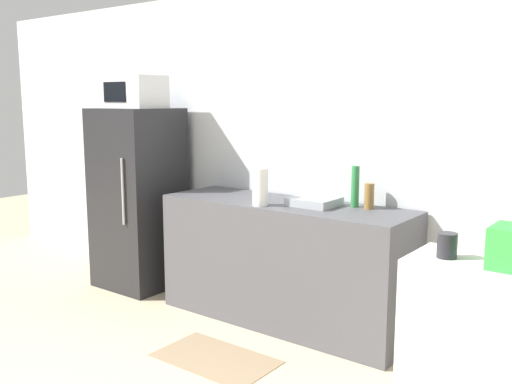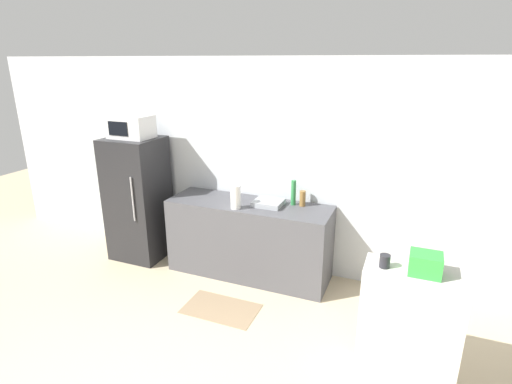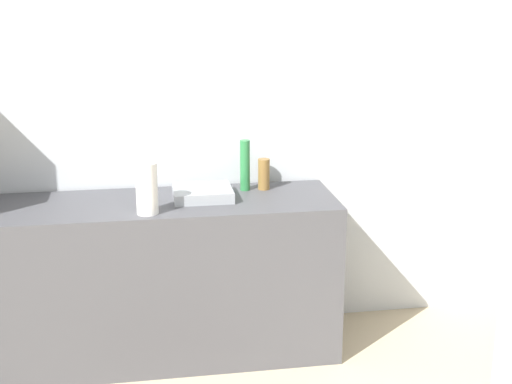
{
  "view_description": "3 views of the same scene",
  "coord_description": "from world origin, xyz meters",
  "px_view_note": "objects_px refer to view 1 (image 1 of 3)",
  "views": [
    {
      "loc": [
        2.43,
        -1.06,
        1.7
      ],
      "look_at": [
        0.32,
        1.73,
        1.13
      ],
      "focal_mm": 40.0,
      "sensor_mm": 36.0,
      "label": 1
    },
    {
      "loc": [
        1.81,
        -1.67,
        2.56
      ],
      "look_at": [
        0.32,
        2.01,
        1.24
      ],
      "focal_mm": 28.0,
      "sensor_mm": 36.0,
      "label": 2
    },
    {
      "loc": [
        -0.04,
        -1.41,
        2.09
      ],
      "look_at": [
        0.48,
        1.74,
        1.16
      ],
      "focal_mm": 50.0,
      "sensor_mm": 36.0,
      "label": 3
    }
  ],
  "objects_px": {
    "refrigerator": "(138,198)",
    "bottle_short": "(369,196)",
    "bottle_tall": "(355,187)",
    "jar": "(447,245)",
    "microwave": "(134,92)",
    "paper_towel_roll": "(260,187)"
  },
  "relations": [
    {
      "from": "jar",
      "to": "paper_towel_roll",
      "type": "relative_size",
      "value": 0.37
    },
    {
      "from": "refrigerator",
      "to": "paper_towel_roll",
      "type": "relative_size",
      "value": 5.89
    },
    {
      "from": "refrigerator",
      "to": "bottle_short",
      "type": "distance_m",
      "value": 2.2
    },
    {
      "from": "bottle_short",
      "to": "refrigerator",
      "type": "bearing_deg",
      "value": -173.88
    },
    {
      "from": "microwave",
      "to": "jar",
      "type": "height_order",
      "value": "microwave"
    },
    {
      "from": "bottle_short",
      "to": "paper_towel_roll",
      "type": "distance_m",
      "value": 0.78
    },
    {
      "from": "refrigerator",
      "to": "paper_towel_roll",
      "type": "bearing_deg",
      "value": -5.08
    },
    {
      "from": "refrigerator",
      "to": "microwave",
      "type": "height_order",
      "value": "microwave"
    },
    {
      "from": "refrigerator",
      "to": "jar",
      "type": "xyz_separation_m",
      "value": [
        3.21,
        -1.18,
        0.31
      ]
    },
    {
      "from": "bottle_short",
      "to": "jar",
      "type": "height_order",
      "value": "jar"
    },
    {
      "from": "microwave",
      "to": "jar",
      "type": "xyz_separation_m",
      "value": [
        3.21,
        -1.18,
        -0.64
      ]
    },
    {
      "from": "refrigerator",
      "to": "microwave",
      "type": "bearing_deg",
      "value": -109.82
    },
    {
      "from": "paper_towel_roll",
      "to": "microwave",
      "type": "bearing_deg",
      "value": 174.97
    },
    {
      "from": "refrigerator",
      "to": "microwave",
      "type": "relative_size",
      "value": 3.14
    },
    {
      "from": "microwave",
      "to": "jar",
      "type": "relative_size",
      "value": 5.08
    },
    {
      "from": "bottle_short",
      "to": "jar",
      "type": "bearing_deg",
      "value": -53.92
    },
    {
      "from": "bottle_tall",
      "to": "paper_towel_roll",
      "type": "xyz_separation_m",
      "value": [
        -0.58,
        -0.37,
        -0.01
      ]
    },
    {
      "from": "refrigerator",
      "to": "paper_towel_roll",
      "type": "height_order",
      "value": "refrigerator"
    },
    {
      "from": "microwave",
      "to": "paper_towel_roll",
      "type": "relative_size",
      "value": 1.87
    },
    {
      "from": "refrigerator",
      "to": "jar",
      "type": "bearing_deg",
      "value": -20.27
    },
    {
      "from": "paper_towel_roll",
      "to": "jar",
      "type": "bearing_deg",
      "value": -31.45
    },
    {
      "from": "bottle_tall",
      "to": "jar",
      "type": "distance_m",
      "value": 1.82
    }
  ]
}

